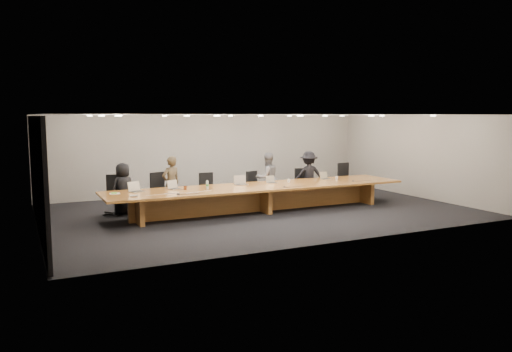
{
  "coord_description": "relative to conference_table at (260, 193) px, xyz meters",
  "views": [
    {
      "loc": [
        -6.38,
        -12.87,
        2.77
      ],
      "look_at": [
        0.0,
        0.3,
        1.0
      ],
      "focal_mm": 35.0,
      "sensor_mm": 36.0,
      "label": 1
    }
  ],
  "objects": [
    {
      "name": "amber_mug",
      "position": [
        -2.22,
        0.2,
        0.28
      ],
      "size": [
        0.09,
        0.09,
        0.11
      ],
      "primitive_type": "cylinder",
      "rotation": [
        0.0,
        0.0,
        -0.11
      ],
      "color": "brown",
      "rests_on": "conference_table"
    },
    {
      "name": "ground",
      "position": [
        0.0,
        0.0,
        -0.52
      ],
      "size": [
        12.0,
        12.0,
        0.0
      ],
      "primitive_type": "plane",
      "color": "black",
      "rests_on": "ground"
    },
    {
      "name": "back_wall",
      "position": [
        0.0,
        4.0,
        0.88
      ],
      "size": [
        12.0,
        0.02,
        2.8
      ],
      "primitive_type": "cube",
      "color": "#B9B3A9",
      "rests_on": "ground"
    },
    {
      "name": "mic_center",
      "position": [
        0.46,
        -0.6,
        0.24
      ],
      "size": [
        0.12,
        0.12,
        0.03
      ],
      "primitive_type": "cone",
      "rotation": [
        0.0,
        0.0,
        0.21
      ],
      "color": "black",
      "rests_on": "conference_table"
    },
    {
      "name": "chair_far_right",
      "position": [
        4.03,
        1.28,
        0.06
      ],
      "size": [
        0.65,
        0.65,
        1.15
      ],
      "primitive_type": null,
      "rotation": [
        0.0,
        0.0,
        0.11
      ],
      "color": "black",
      "rests_on": "ground"
    },
    {
      "name": "person_d",
      "position": [
        2.35,
        1.14,
        0.28
      ],
      "size": [
        1.15,
        0.84,
        1.6
      ],
      "primitive_type": "imported",
      "rotation": [
        0.0,
        0.0,
        2.88
      ],
      "color": "black",
      "rests_on": "ground"
    },
    {
      "name": "chair_mid_right",
      "position": [
        0.49,
        1.33,
        -0.01
      ],
      "size": [
        0.64,
        0.64,
        1.03
      ],
      "primitive_type": null,
      "rotation": [
        0.0,
        0.0,
        0.25
      ],
      "color": "black",
      "rests_on": "ground"
    },
    {
      "name": "chair_left",
      "position": [
        -2.58,
        1.28,
        0.05
      ],
      "size": [
        0.75,
        0.75,
        1.15
      ],
      "primitive_type": null,
      "rotation": [
        0.0,
        0.0,
        0.34
      ],
      "color": "black",
      "rests_on": "ground"
    },
    {
      "name": "chair_mid_left",
      "position": [
        -1.14,
        1.27,
        0.01
      ],
      "size": [
        0.54,
        0.54,
        1.06
      ],
      "primitive_type": null,
      "rotation": [
        0.0,
        0.0,
        0.0
      ],
      "color": "black",
      "rests_on": "ground"
    },
    {
      "name": "left_wall_panel",
      "position": [
        -5.94,
        0.0,
        0.85
      ],
      "size": [
        0.08,
        7.84,
        2.74
      ],
      "primitive_type": "cube",
      "color": "black",
      "rests_on": "ground"
    },
    {
      "name": "person_c",
      "position": [
        0.81,
        1.14,
        0.28
      ],
      "size": [
        0.8,
        0.63,
        1.61
      ],
      "primitive_type": "imported",
      "rotation": [
        0.0,
        0.0,
        3.17
      ],
      "color": "slate",
      "rests_on": "ground"
    },
    {
      "name": "laptop_d",
      "position": [
        0.57,
        0.36,
        0.34
      ],
      "size": [
        0.3,
        0.23,
        0.23
      ],
      "primitive_type": null,
      "rotation": [
        0.0,
        0.0,
        0.07
      ],
      "color": "#C3B395",
      "rests_on": "conference_table"
    },
    {
      "name": "water_bottle",
      "position": [
        -1.64,
        -0.0,
        0.35
      ],
      "size": [
        0.1,
        0.1,
        0.23
      ],
      "primitive_type": "cylinder",
      "rotation": [
        0.0,
        0.0,
        -0.35
      ],
      "color": "#A9B9B4",
      "rests_on": "conference_table"
    },
    {
      "name": "notepad",
      "position": [
        -4.1,
        0.27,
        0.24
      ],
      "size": [
        0.28,
        0.23,
        0.02
      ],
      "primitive_type": "cube",
      "rotation": [
        0.0,
        0.0,
        -0.1
      ],
      "color": "silver",
      "rests_on": "conference_table"
    },
    {
      "name": "paper_cup_far",
      "position": [
        2.81,
        0.19,
        0.28
      ],
      "size": [
        0.1,
        0.1,
        0.1
      ],
      "primitive_type": "cone",
      "rotation": [
        0.0,
        0.0,
        0.21
      ],
      "color": "silver",
      "rests_on": "conference_table"
    },
    {
      "name": "av_box",
      "position": [
        -3.75,
        -0.37,
        0.24
      ],
      "size": [
        0.21,
        0.17,
        0.03
      ],
      "primitive_type": "cube",
      "rotation": [
        0.0,
        0.0,
        -0.13
      ],
      "color": "#B3B3B8",
      "rests_on": "conference_table"
    },
    {
      "name": "chair_right",
      "position": [
        2.18,
        1.24,
        0.0
      ],
      "size": [
        0.66,
        0.66,
        1.05
      ],
      "primitive_type": null,
      "rotation": [
        0.0,
        0.0,
        -0.27
      ],
      "color": "black",
      "rests_on": "ground"
    },
    {
      "name": "lime_gadget",
      "position": [
        -4.12,
        0.25,
        0.26
      ],
      "size": [
        0.16,
        0.11,
        0.02
      ],
      "primitive_type": "cube",
      "rotation": [
        0.0,
        0.0,
        -0.27
      ],
      "color": "#55C033",
      "rests_on": "notepad"
    },
    {
      "name": "paper_cup_near",
      "position": [
        1.12,
        0.29,
        0.28
      ],
      "size": [
        0.09,
        0.09,
        0.1
      ],
      "primitive_type": "cone",
      "rotation": [
        0.0,
        0.0,
        0.04
      ],
      "color": "white",
      "rests_on": "conference_table"
    },
    {
      "name": "laptop_a",
      "position": [
        -3.52,
        0.32,
        0.37
      ],
      "size": [
        0.44,
        0.39,
        0.29
      ],
      "primitive_type": null,
      "rotation": [
        0.0,
        0.0,
        0.4
      ],
      "color": "tan",
      "rests_on": "conference_table"
    },
    {
      "name": "person_a",
      "position": [
        -3.69,
        1.26,
        0.21
      ],
      "size": [
        0.82,
        0.67,
        1.46
      ],
      "primitive_type": "imported",
      "rotation": [
        0.0,
        0.0,
        3.47
      ],
      "color": "black",
      "rests_on": "ground"
    },
    {
      "name": "laptop_e",
      "position": [
        2.54,
        0.42,
        0.35
      ],
      "size": [
        0.34,
        0.27,
        0.24
      ],
      "primitive_type": null,
      "rotation": [
        0.0,
        0.0,
        0.15
      ],
      "color": "beige",
      "rests_on": "conference_table"
    },
    {
      "name": "person_b",
      "position": [
        -2.34,
        1.14,
        0.28
      ],
      "size": [
        0.68,
        0.55,
        1.61
      ],
      "primitive_type": "imported",
      "rotation": [
        0.0,
        0.0,
        3.45
      ],
      "color": "#39301F",
      "rests_on": "ground"
    },
    {
      "name": "mic_right",
      "position": [
        3.02,
        -0.39,
        0.24
      ],
      "size": [
        0.13,
        0.13,
        0.03
      ],
      "primitive_type": "cone",
      "rotation": [
        0.0,
        0.0,
        0.18
      ],
      "color": "black",
      "rests_on": "conference_table"
    },
    {
      "name": "conference_table",
      "position": [
        0.0,
        0.0,
        0.0
      ],
      "size": [
        9.0,
        1.8,
        0.75
      ],
      "color": "brown",
      "rests_on": "ground"
    },
    {
      "name": "chair_far_left",
      "position": [
        -3.93,
        1.31,
        0.05
      ],
      "size": [
        0.71,
        0.71,
        1.14
      ],
      "primitive_type": null,
      "rotation": [
        0.0,
        0.0,
        -0.26
      ],
      "color": "black",
      "rests_on": "ground"
    },
    {
      "name": "laptop_b",
      "position": [
        -2.45,
        0.4,
        0.36
      ],
      "size": [
        0.39,
        0.33,
        0.26
      ],
      "primitive_type": null,
      "rotation": [
        0.0,
        0.0,
        0.35
      ],
      "color": "tan",
      "rests_on": "conference_table"
    },
    {
      "name": "laptop_c",
      "position": [
        -0.45,
        0.37,
        0.37
      ],
      "size": [
        0.38,
        0.29,
        0.29
      ],
      "primitive_type": null,
      "rotation": [
        0.0,
        0.0,
        -0.06
      ],
      "color": "#C2AE94",
      "rests_on": "conference_table"
    },
    {
      "name": "mic_left",
      "position": [
        -2.64,
        -0.55,
        0.25
      ],
      "size": [
        0.13,
        0.13,
        0.03
      ],
      "primitive_type": "cone",
      "rotation": [
        0.0,
        0.0,
        -0.03
      ],
      "color": "black",
      "rests_on": "conference_table"
    }
  ]
}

